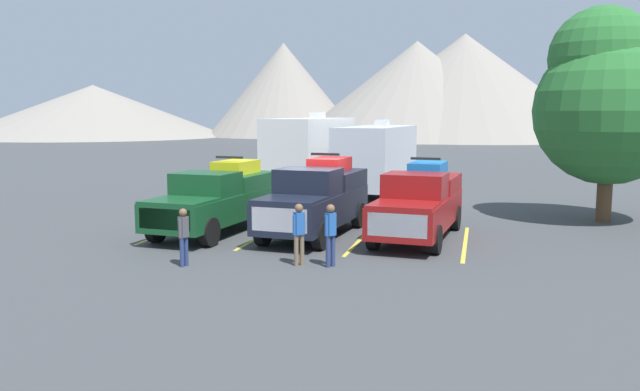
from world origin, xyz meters
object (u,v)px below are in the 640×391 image
at_px(camper_trailer_b, 376,156).
at_px(person_a, 299,230).
at_px(pickup_truck_a, 218,198).
at_px(pickup_truck_c, 420,202).
at_px(pickup_truck_b, 317,198).
at_px(person_b, 184,233).
at_px(person_c, 331,231).
at_px(camper_trailer_a, 310,152).

height_order(camper_trailer_b, person_a, camper_trailer_b).
height_order(pickup_truck_a, pickup_truck_c, pickup_truck_c).
xyz_separation_m(pickup_truck_b, pickup_truck_c, (3.32, 0.30, -0.06)).
bearing_deg(pickup_truck_a, person_b, -77.32).
bearing_deg(person_c, pickup_truck_a, 140.93).
distance_m(camper_trailer_a, person_a, 14.64).
distance_m(pickup_truck_b, person_c, 4.43).
bearing_deg(pickup_truck_b, camper_trailer_a, 106.12).
bearing_deg(pickup_truck_b, pickup_truck_a, -175.11).
bearing_deg(camper_trailer_b, pickup_truck_b, -92.14).
height_order(camper_trailer_a, person_b, camper_trailer_a).
bearing_deg(camper_trailer_b, person_a, -89.00).
relative_size(person_b, person_c, 0.93).
xyz_separation_m(person_a, person_c, (0.83, 0.06, 0.00)).
distance_m(pickup_truck_b, person_b, 5.56).
bearing_deg(person_a, camper_trailer_b, 91.00).
bearing_deg(pickup_truck_c, pickup_truck_a, -175.00).
relative_size(pickup_truck_b, person_a, 3.60).
distance_m(pickup_truck_a, person_a, 5.60).
bearing_deg(camper_trailer_b, person_b, -99.99).
height_order(pickup_truck_b, camper_trailer_a, camper_trailer_a).
distance_m(pickup_truck_c, person_a, 5.28).
relative_size(pickup_truck_a, pickup_truck_c, 1.00).
bearing_deg(camper_trailer_a, pickup_truck_a, -92.67).
bearing_deg(camper_trailer_b, pickup_truck_c, -73.00).
height_order(camper_trailer_a, camper_trailer_b, camper_trailer_a).
bearing_deg(pickup_truck_c, person_a, -120.76).
height_order(pickup_truck_a, person_c, pickup_truck_a).
relative_size(camper_trailer_a, person_a, 4.99).
bearing_deg(camper_trailer_a, person_a, -76.17).
relative_size(person_a, person_c, 1.00).
bearing_deg(person_b, camper_trailer_a, 92.28).
relative_size(camper_trailer_b, person_b, 5.20).
bearing_deg(pickup_truck_c, camper_trailer_a, 122.72).
bearing_deg(pickup_truck_a, person_a, -44.93).
distance_m(pickup_truck_c, camper_trailer_a, 11.48).
relative_size(pickup_truck_b, camper_trailer_a, 0.72).
xyz_separation_m(camper_trailer_b, person_c, (1.08, -14.11, -0.97)).
bearing_deg(person_b, pickup_truck_a, 102.68).
bearing_deg(pickup_truck_c, pickup_truck_b, -174.89).
distance_m(camper_trailer_a, camper_trailer_b, 3.25).
distance_m(pickup_truck_c, camper_trailer_b, 10.11).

